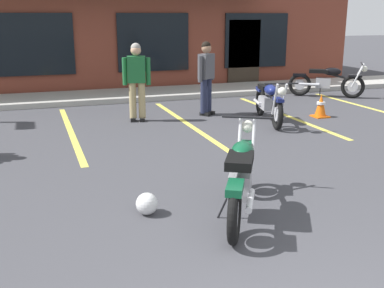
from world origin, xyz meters
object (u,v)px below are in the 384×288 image
(person_near_building, at_px, (137,77))
(helmet_on_pavement, at_px, (147,204))
(person_in_black_shirt, at_px, (206,74))
(traffic_cone, at_px, (321,106))
(motorcycle_red_sportbike, at_px, (269,101))
(motorcycle_blue_standard, at_px, (327,81))
(motorcycle_foreground_classic, at_px, (241,176))

(person_near_building, height_order, helmet_on_pavement, person_near_building)
(person_in_black_shirt, bearing_deg, traffic_cone, -24.33)
(motorcycle_red_sportbike, relative_size, traffic_cone, 3.92)
(motorcycle_red_sportbike, bearing_deg, traffic_cone, 3.91)
(motorcycle_red_sportbike, height_order, motorcycle_blue_standard, same)
(motorcycle_red_sportbike, xyz_separation_m, traffic_cone, (1.38, 0.09, -0.20))
(traffic_cone, bearing_deg, motorcycle_foreground_classic, -132.70)
(person_in_black_shirt, height_order, traffic_cone, person_in_black_shirt)
(motorcycle_foreground_classic, xyz_separation_m, person_in_black_shirt, (1.61, 5.39, 0.49))
(motorcycle_foreground_classic, xyz_separation_m, motorcycle_red_sportbike, (2.60, 4.22, 0.00))
(motorcycle_red_sportbike, bearing_deg, motorcycle_blue_standard, 37.37)
(traffic_cone, bearing_deg, person_near_building, 166.52)
(motorcycle_blue_standard, relative_size, helmet_on_pavement, 6.97)
(motorcycle_red_sportbike, bearing_deg, motorcycle_foreground_classic, -121.67)
(motorcycle_blue_standard, relative_size, person_near_building, 1.08)
(motorcycle_blue_standard, height_order, person_near_building, person_near_building)
(motorcycle_foreground_classic, height_order, person_in_black_shirt, person_in_black_shirt)
(motorcycle_foreground_classic, bearing_deg, motorcycle_red_sportbike, 58.33)
(motorcycle_red_sportbike, bearing_deg, person_in_black_shirt, 130.42)
(motorcycle_foreground_classic, distance_m, traffic_cone, 5.87)
(motorcycle_red_sportbike, relative_size, helmet_on_pavement, 7.99)
(motorcycle_foreground_classic, height_order, traffic_cone, motorcycle_foreground_classic)
(motorcycle_red_sportbike, xyz_separation_m, helmet_on_pavement, (-3.64, -3.89, -0.33))
(motorcycle_foreground_classic, xyz_separation_m, motorcycle_blue_standard, (5.69, 6.58, 0.00))
(motorcycle_blue_standard, bearing_deg, person_in_black_shirt, -163.70)
(motorcycle_foreground_classic, height_order, motorcycle_blue_standard, same)
(traffic_cone, bearing_deg, person_in_black_shirt, 155.67)
(motorcycle_red_sportbike, distance_m, motorcycle_blue_standard, 3.89)
(person_in_black_shirt, bearing_deg, motorcycle_blue_standard, 16.30)
(helmet_on_pavement, bearing_deg, person_in_black_shirt, 62.40)
(person_near_building, bearing_deg, helmet_on_pavement, -101.51)
(helmet_on_pavement, distance_m, traffic_cone, 6.40)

